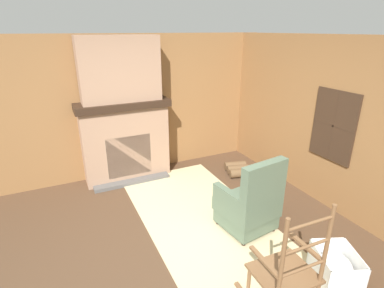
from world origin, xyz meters
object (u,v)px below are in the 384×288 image
at_px(armchair, 249,205).
at_px(rocking_chair, 287,278).
at_px(firewood_stack, 238,169).
at_px(oil_lamp_vase, 89,97).
at_px(storage_case, 135,96).
at_px(laundry_basket, 336,267).

bearing_deg(armchair, rocking_chair, 151.85).
xyz_separation_m(armchair, firewood_stack, (-1.45, 0.80, -0.30)).
height_order(firewood_stack, oil_lamp_vase, oil_lamp_vase).
distance_m(armchair, firewood_stack, 1.68).
bearing_deg(oil_lamp_vase, storage_case, 89.99).
relative_size(rocking_chair, oil_lamp_vase, 4.21).
distance_m(rocking_chair, oil_lamp_vase, 3.69).
bearing_deg(laundry_basket, rocking_chair, -84.52).
distance_m(rocking_chair, laundry_basket, 0.79).
bearing_deg(rocking_chair, storage_case, 8.27).
height_order(firewood_stack, storage_case, storage_case).
distance_m(armchair, rocking_chair, 1.23).
height_order(armchair, storage_case, storage_case).
bearing_deg(laundry_basket, firewood_stack, 169.09).
bearing_deg(rocking_chair, firewood_stack, -23.41).
height_order(armchair, oil_lamp_vase, oil_lamp_vase).
distance_m(laundry_basket, storage_case, 3.69).
bearing_deg(laundry_basket, storage_case, -161.23).
bearing_deg(storage_case, oil_lamp_vase, -90.01).
distance_m(firewood_stack, storage_case, 2.23).
height_order(armchair, firewood_stack, armchair).
bearing_deg(armchair, laundry_basket, -171.28).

